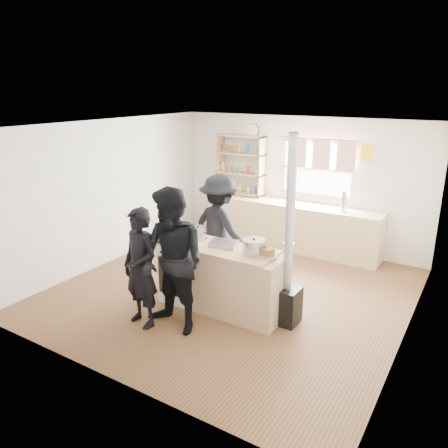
{
  "coord_description": "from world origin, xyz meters",
  "views": [
    {
      "loc": [
        3.11,
        -5.26,
        3.01
      ],
      "look_at": [
        -0.08,
        -0.1,
        1.1
      ],
      "focal_mm": 35.0,
      "sensor_mm": 36.0,
      "label": 1
    }
  ],
  "objects_px": {
    "stockpot_stove": "(198,233)",
    "person_near_right": "(173,262)",
    "person_near_left": "(140,268)",
    "flue_heater": "(287,277)",
    "bread_board": "(266,252)",
    "roast_tray": "(224,243)",
    "stockpot_counter": "(254,247)",
    "skillet_greens": "(167,239)",
    "person_far": "(220,228)",
    "cooking_island": "(221,278)",
    "thermos": "(343,202)"
  },
  "relations": [
    {
      "from": "flue_heater",
      "to": "person_near_right",
      "type": "relative_size",
      "value": 1.34
    },
    {
      "from": "thermos",
      "to": "person_near_left",
      "type": "bearing_deg",
      "value": -112.12
    },
    {
      "from": "person_near_right",
      "to": "person_far",
      "type": "distance_m",
      "value": 1.69
    },
    {
      "from": "flue_heater",
      "to": "person_near_left",
      "type": "relative_size",
      "value": 1.57
    },
    {
      "from": "stockpot_counter",
      "to": "bread_board",
      "type": "xyz_separation_m",
      "value": [
        0.17,
        0.01,
        -0.05
      ]
    },
    {
      "from": "cooking_island",
      "to": "stockpot_stove",
      "type": "bearing_deg",
      "value": 165.87
    },
    {
      "from": "skillet_greens",
      "to": "stockpot_stove",
      "type": "xyz_separation_m",
      "value": [
        0.31,
        0.3,
        0.06
      ]
    },
    {
      "from": "roast_tray",
      "to": "person_far",
      "type": "height_order",
      "value": "person_far"
    },
    {
      "from": "skillet_greens",
      "to": "stockpot_counter",
      "type": "bearing_deg",
      "value": 8.83
    },
    {
      "from": "bread_board",
      "to": "person_near_right",
      "type": "bearing_deg",
      "value": -138.17
    },
    {
      "from": "stockpot_counter",
      "to": "flue_heater",
      "type": "xyz_separation_m",
      "value": [
        0.43,
        0.13,
        -0.38
      ]
    },
    {
      "from": "cooking_island",
      "to": "person_far",
      "type": "xyz_separation_m",
      "value": [
        -0.57,
        0.87,
        0.39
      ]
    },
    {
      "from": "stockpot_stove",
      "to": "person_near_right",
      "type": "bearing_deg",
      "value": -74.5
    },
    {
      "from": "person_near_right",
      "to": "person_far",
      "type": "xyz_separation_m",
      "value": [
        -0.35,
        1.65,
        -0.08
      ]
    },
    {
      "from": "roast_tray",
      "to": "stockpot_stove",
      "type": "height_order",
      "value": "stockpot_stove"
    },
    {
      "from": "cooking_island",
      "to": "bread_board",
      "type": "distance_m",
      "value": 0.84
    },
    {
      "from": "stockpot_counter",
      "to": "skillet_greens",
      "type": "bearing_deg",
      "value": -171.17
    },
    {
      "from": "cooking_island",
      "to": "stockpot_counter",
      "type": "distance_m",
      "value": 0.75
    },
    {
      "from": "stockpot_counter",
      "to": "bread_board",
      "type": "relative_size",
      "value": 0.89
    },
    {
      "from": "stockpot_counter",
      "to": "person_far",
      "type": "relative_size",
      "value": 0.17
    },
    {
      "from": "bread_board",
      "to": "stockpot_counter",
      "type": "bearing_deg",
      "value": -178.09
    },
    {
      "from": "cooking_island",
      "to": "roast_tray",
      "type": "height_order",
      "value": "roast_tray"
    },
    {
      "from": "bread_board",
      "to": "flue_heater",
      "type": "relative_size",
      "value": 0.13
    },
    {
      "from": "roast_tray",
      "to": "person_near_left",
      "type": "height_order",
      "value": "person_near_left"
    },
    {
      "from": "roast_tray",
      "to": "stockpot_stove",
      "type": "distance_m",
      "value": 0.48
    },
    {
      "from": "stockpot_counter",
      "to": "person_near_right",
      "type": "bearing_deg",
      "value": -132.18
    },
    {
      "from": "stockpot_counter",
      "to": "person_near_left",
      "type": "bearing_deg",
      "value": -142.05
    },
    {
      "from": "stockpot_stove",
      "to": "bread_board",
      "type": "bearing_deg",
      "value": -4.93
    },
    {
      "from": "thermos",
      "to": "flue_heater",
      "type": "height_order",
      "value": "flue_heater"
    },
    {
      "from": "stockpot_stove",
      "to": "flue_heater",
      "type": "distance_m",
      "value": 1.44
    },
    {
      "from": "stockpot_counter",
      "to": "person_near_right",
      "type": "relative_size",
      "value": 0.16
    },
    {
      "from": "skillet_greens",
      "to": "stockpot_counter",
      "type": "xyz_separation_m",
      "value": [
        1.27,
        0.2,
        0.07
      ]
    },
    {
      "from": "bread_board",
      "to": "person_near_left",
      "type": "distance_m",
      "value": 1.62
    },
    {
      "from": "skillet_greens",
      "to": "person_near_right",
      "type": "relative_size",
      "value": 0.24
    },
    {
      "from": "roast_tray",
      "to": "person_far",
      "type": "bearing_deg",
      "value": 125.7
    },
    {
      "from": "person_near_right",
      "to": "person_far",
      "type": "bearing_deg",
      "value": 110.09
    },
    {
      "from": "thermos",
      "to": "bread_board",
      "type": "relative_size",
      "value": 1.0
    },
    {
      "from": "person_far",
      "to": "person_near_right",
      "type": "bearing_deg",
      "value": 116.37
    },
    {
      "from": "bread_board",
      "to": "flue_heater",
      "type": "bearing_deg",
      "value": 24.71
    },
    {
      "from": "stockpot_stove",
      "to": "person_near_right",
      "type": "distance_m",
      "value": 0.93
    },
    {
      "from": "stockpot_stove",
      "to": "bread_board",
      "type": "relative_size",
      "value": 0.72
    },
    {
      "from": "flue_heater",
      "to": "person_near_left",
      "type": "bearing_deg",
      "value": -147.13
    },
    {
      "from": "thermos",
      "to": "bread_board",
      "type": "distance_m",
      "value": 2.76
    },
    {
      "from": "cooking_island",
      "to": "person_far",
      "type": "relative_size",
      "value": 1.15
    },
    {
      "from": "roast_tray",
      "to": "person_near_left",
      "type": "relative_size",
      "value": 0.26
    },
    {
      "from": "stockpot_counter",
      "to": "bread_board",
      "type": "distance_m",
      "value": 0.18
    },
    {
      "from": "skillet_greens",
      "to": "thermos",
      "type": "bearing_deg",
      "value": 61.51
    },
    {
      "from": "roast_tray",
      "to": "person_near_left",
      "type": "distance_m",
      "value": 1.18
    },
    {
      "from": "person_near_left",
      "to": "stockpot_stove",
      "type": "bearing_deg",
      "value": 89.66
    },
    {
      "from": "bread_board",
      "to": "flue_heater",
      "type": "distance_m",
      "value": 0.44
    }
  ]
}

